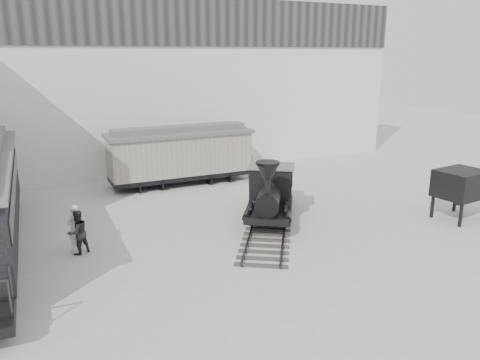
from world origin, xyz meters
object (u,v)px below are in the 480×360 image
visitor_a (75,228)px  coal_hopper (460,187)px  boxcar (180,154)px  locomotive (270,196)px  visitor_b (78,232)px

visitor_a → coal_hopper: (16.77, -3.79, 0.60)m
boxcar → coal_hopper: boxcar is taller
locomotive → visitor_b: bearing=-146.4°
visitor_a → coal_hopper: 17.21m
coal_hopper → visitor_b: bearing=161.6°
visitor_b → coal_hopper: (16.71, -3.42, 0.66)m
locomotive → boxcar: (-1.73, 7.93, 0.65)m
locomotive → boxcar: boxcar is taller
visitor_a → visitor_b: visitor_a is taller
visitor_b → locomotive: bearing=155.4°
visitor_a → boxcar: bearing=-167.6°
locomotive → visitor_a: bearing=-148.9°
locomotive → coal_hopper: bearing=9.1°
visitor_a → visitor_b: 0.38m
locomotive → visitor_a: locomotive is taller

